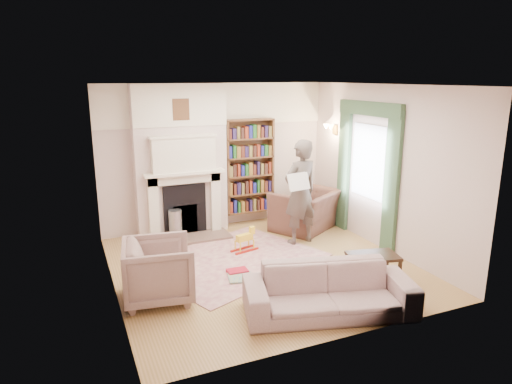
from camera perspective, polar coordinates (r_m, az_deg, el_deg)
name	(u,v)px	position (r m, az deg, el deg)	size (l,w,h in m)	color
floor	(262,266)	(7.34, 0.77, -9.18)	(4.50, 4.50, 0.00)	olive
ceiling	(263,85)	(6.73, 0.86, 13.24)	(4.50, 4.50, 0.00)	white
wall_back	(216,156)	(8.97, -5.03, 4.46)	(4.50, 4.50, 0.00)	beige
wall_front	(347,222)	(5.00, 11.32, -3.74)	(4.50, 4.50, 0.00)	beige
wall_left	(108,194)	(6.36, -18.07, -0.29)	(4.50, 4.50, 0.00)	beige
wall_right	(383,168)	(8.06, 15.62, 2.87)	(4.50, 4.50, 0.00)	beige
fireplace	(181,162)	(8.58, -9.38, 3.78)	(1.70, 0.58, 2.80)	beige
bookcase	(249,166)	(9.11, -0.85, 3.23)	(1.00, 0.24, 1.85)	brown
window	(368,162)	(8.35, 13.87, 3.72)	(0.02, 0.90, 1.30)	silver
curtain_left	(392,184)	(7.84, 16.59, 1.00)	(0.07, 0.32, 2.40)	#2D472E
curtain_right	(344,168)	(8.94, 10.92, 2.92)	(0.07, 0.32, 2.40)	#2D472E
pelmet	(369,109)	(8.21, 14.00, 10.09)	(0.09, 1.70, 0.24)	#2D472E
wall_sconce	(327,130)	(9.07, 8.82, 7.65)	(0.20, 0.24, 0.24)	gold
rug	(233,260)	(7.54, -2.89, -8.49)	(2.68, 2.06, 0.01)	beige
armchair_reading	(305,210)	(8.93, 6.19, -2.28)	(1.20, 1.05, 0.78)	#462725
armchair_left	(159,271)	(6.28, -12.06, -9.59)	(0.88, 0.91, 0.83)	gray
sofa	(329,291)	(5.92, 9.12, -12.09)	(2.12, 0.83, 0.62)	#BFAB9E
man_reading	(300,192)	(8.06, 5.57, -0.03)	(0.68, 0.45, 1.87)	#504540
newspaper	(299,182)	(7.77, 5.35, 1.30)	(0.43, 0.02, 0.30)	white
coffee_table	(372,269)	(6.86, 14.34, -9.35)	(0.70, 0.45, 0.45)	black
paraffin_heater	(175,224)	(8.53, -10.03, -4.02)	(0.24, 0.24, 0.55)	#999AA0
rocking_horse	(244,240)	(7.83, -1.45, -6.02)	(0.47, 0.19, 0.41)	yellow
board_game	(240,278)	(6.87, -1.97, -10.65)	(0.35, 0.35, 0.03)	gold
game_box_lid	(237,271)	(7.05, -2.34, -9.88)	(0.31, 0.21, 0.05)	#A91328
comic_annuals	(281,273)	(7.03, 3.10, -10.13)	(0.55, 0.62, 0.02)	red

